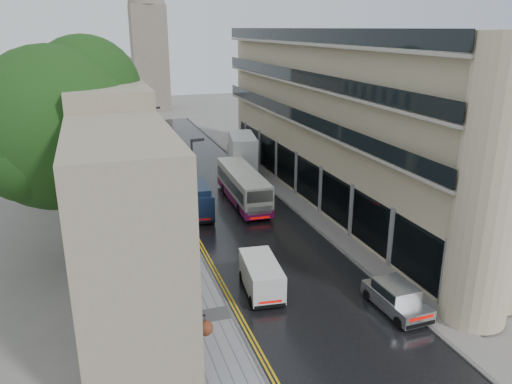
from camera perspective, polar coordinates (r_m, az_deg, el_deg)
road at (r=42.43m, az=-3.06°, el=-1.30°), size 9.00×85.00×0.02m
left_sidewalk at (r=41.36m, az=-10.90°, el=-2.06°), size 2.70×85.00×0.12m
right_sidewalk at (r=44.05m, az=3.73°, el=-0.49°), size 1.80×85.00×0.12m
old_shop_row at (r=41.92m, az=-16.76°, el=6.22°), size 4.50×56.00×12.00m
modern_block at (r=43.10m, az=10.79°, el=8.34°), size 8.00×40.00×14.00m
tree_near at (r=32.00m, az=-21.63°, el=3.87°), size 10.56×10.56×13.89m
tree_far at (r=44.85m, az=-20.47°, el=6.89°), size 9.24×9.24×12.46m
cream_bus at (r=39.47m, az=-1.93°, el=-0.68°), size 2.64×10.14×2.75m
white_lorry at (r=48.67m, az=-2.68°, el=3.84°), size 3.76×8.18×4.14m
silver_hatchback at (r=26.27m, az=16.11°, el=-13.25°), size 1.92×4.14×1.53m
white_van at (r=26.88m, az=-0.44°, el=-11.22°), size 2.24×4.37×1.90m
navy_van at (r=37.82m, az=-7.95°, el=-1.75°), size 2.48×5.42×2.70m
pedestrian at (r=34.09m, az=-9.61°, el=-4.62°), size 0.84×0.72×1.95m
lamp_post_near at (r=31.83m, az=-7.12°, el=-0.75°), size 0.87×0.31×7.58m
lamp_post_far at (r=45.79m, az=-11.53°, el=4.81°), size 0.85×0.47×7.41m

